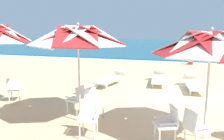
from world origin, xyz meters
name	(u,v)px	position (x,y,z in m)	size (l,w,h in m)	color
ground_plane	(181,97)	(0.00, 0.00, 0.00)	(80.00, 80.00, 0.00)	beige
sea	(182,46)	(0.00, 27.90, 0.05)	(80.00, 36.00, 0.10)	#19607F
surf_foam	(182,62)	(0.00, 9.60, 0.01)	(80.00, 0.70, 0.01)	white
beach_umbrella_0	(211,44)	(0.55, -3.32, 2.21)	(2.58, 2.58, 2.58)	silver
plastic_chair_0	(195,127)	(0.30, -3.87, 0.50)	(0.63, 0.62, 0.87)	white
plastic_chair_2	(168,122)	(-0.26, -3.80, 0.50)	(0.60, 0.58, 0.87)	white
beach_umbrella_1	(78,36)	(-2.67, -3.23, 2.35)	(2.59, 2.59, 2.71)	silver
plastic_chair_3	(77,98)	(-3.00, -2.72, 0.50)	(0.53, 0.51, 0.87)	white
plastic_chair_4	(89,115)	(-2.11, -3.93, 0.50)	(0.51, 0.54, 0.87)	white
plastic_chair_5	(93,101)	(-2.45, -2.84, 0.50)	(0.60, 0.58, 0.87)	white
plastic_chair_8	(14,88)	(-5.63, -2.27, 0.50)	(0.59, 0.60, 0.87)	white
sun_lounger_0	(194,84)	(0.51, 1.21, 0.28)	(0.87, 2.20, 0.62)	white
sun_lounger_1	(159,78)	(-0.99, 1.89, 0.28)	(0.79, 2.19, 0.62)	white
sun_lounger_2	(111,79)	(-3.10, 1.11, 0.28)	(1.10, 2.23, 0.62)	white
beachgoer_seated	(191,60)	(0.61, 8.75, 0.29)	(0.30, 0.93, 0.92)	red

